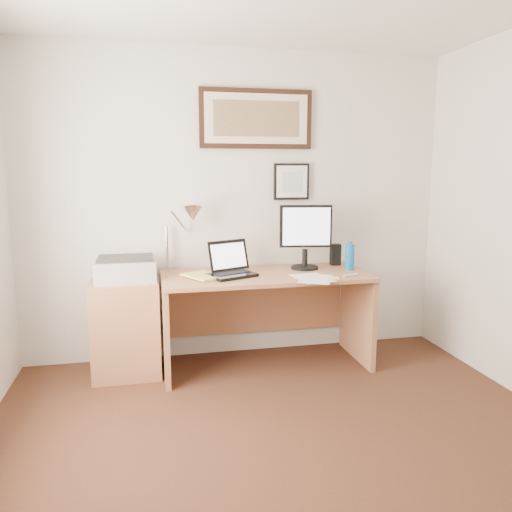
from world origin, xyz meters
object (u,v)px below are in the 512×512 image
object	(u,v)px
printer	(126,269)
laptop	(231,268)
desk	(263,300)
water_bottle	(350,257)
side_cabinet	(126,328)
book	(191,278)
lcd_monitor	(306,234)

from	to	relation	value
printer	laptop	bearing A→B (deg)	-5.59
desk	water_bottle	bearing A→B (deg)	-6.18
side_cabinet	desk	world-z (taller)	desk
laptop	printer	size ratio (longest dim) A/B	0.94
book	printer	distance (m)	0.50
side_cabinet	printer	world-z (taller)	printer
side_cabinet	desk	bearing A→B (deg)	1.89
water_bottle	printer	distance (m)	1.75
water_bottle	desk	xyz separation A→B (m)	(-0.70, 0.08, -0.34)
water_bottle	side_cabinet	bearing A→B (deg)	178.69
book	printer	world-z (taller)	printer
water_bottle	lcd_monitor	distance (m)	0.40
book	lcd_monitor	bearing A→B (deg)	12.82
desk	lcd_monitor	world-z (taller)	lcd_monitor
desk	lcd_monitor	size ratio (longest dim) A/B	3.08
side_cabinet	laptop	xyz separation A→B (m)	(0.79, -0.05, 0.44)
laptop	printer	bearing A→B (deg)	174.41
water_bottle	book	size ratio (longest dim) A/B	0.67
side_cabinet	water_bottle	bearing A→B (deg)	-1.31
laptop	desk	bearing A→B (deg)	16.76
book	printer	xyz separation A→B (m)	(-0.47, 0.17, 0.06)
desk	laptop	bearing A→B (deg)	-163.24
printer	book	bearing A→B (deg)	-20.23
side_cabinet	book	world-z (taller)	book
water_bottle	laptop	size ratio (longest dim) A/B	0.50
printer	water_bottle	bearing A→B (deg)	-2.26
book	desk	distance (m)	0.66
lcd_monitor	printer	distance (m)	1.43
water_bottle	printer	xyz separation A→B (m)	(-1.75, 0.07, -0.04)
lcd_monitor	desk	bearing A→B (deg)	-174.50
book	desk	world-z (taller)	book
water_bottle	printer	world-z (taller)	water_bottle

